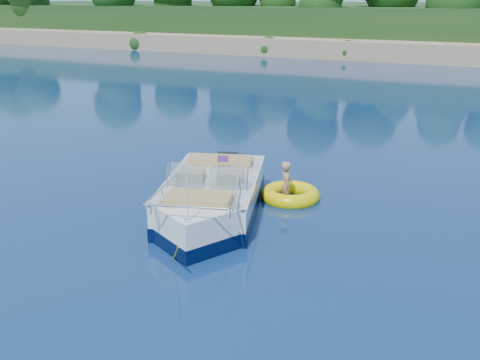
# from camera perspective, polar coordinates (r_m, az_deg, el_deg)

# --- Properties ---
(ground) EXTENTS (160.00, 160.00, 0.00)m
(ground) POSITION_cam_1_polar(r_m,az_deg,el_deg) (11.51, -0.05, -6.30)
(ground) COLOR #0A1B4B
(ground) RESTS_ON ground
(shoreline) EXTENTS (170.00, 59.00, 6.00)m
(shoreline) POSITION_cam_1_polar(r_m,az_deg,el_deg) (73.41, 22.66, 14.50)
(shoreline) COLOR #9E7E5C
(shoreline) RESTS_ON ground
(motorboat) EXTENTS (3.19, 5.69, 1.96)m
(motorboat) POSITION_cam_1_polar(r_m,az_deg,el_deg) (12.49, -3.19, -2.32)
(motorboat) COLOR white
(motorboat) RESTS_ON ground
(tow_tube) EXTENTS (1.94, 1.94, 0.40)m
(tow_tube) POSITION_cam_1_polar(r_m,az_deg,el_deg) (13.74, 5.39, -1.59)
(tow_tube) COLOR yellow
(tow_tube) RESTS_ON ground
(boy) EXTENTS (0.62, 0.77, 1.39)m
(boy) POSITION_cam_1_polar(r_m,az_deg,el_deg) (13.82, 4.90, -1.92)
(boy) COLOR tan
(boy) RESTS_ON ground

